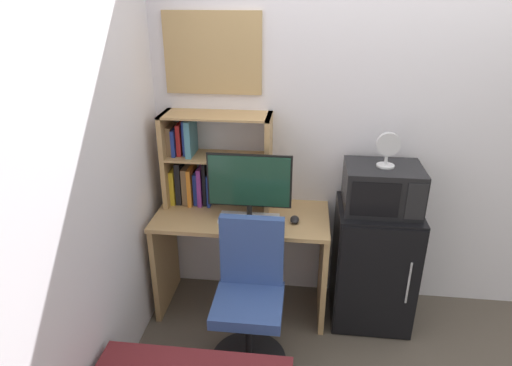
{
  "coord_description": "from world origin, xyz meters",
  "views": [
    {
      "loc": [
        -0.56,
        -2.89,
        2.14
      ],
      "look_at": [
        -0.86,
        -0.31,
        1.01
      ],
      "focal_mm": 30.8,
      "sensor_mm": 36.0,
      "label": 1
    }
  ],
  "objects_px": {
    "microwave": "(382,188)",
    "keyboard": "(249,218)",
    "wall_corkboard": "(213,53)",
    "desk_chair": "(250,303)",
    "hutch_bookshelf": "(202,161)",
    "monitor": "(249,184)",
    "mini_fridge": "(373,264)",
    "desk_fan": "(388,149)",
    "computer_mouse": "(295,220)"
  },
  "relations": [
    {
      "from": "monitor",
      "to": "desk_chair",
      "type": "distance_m",
      "value": 0.74
    },
    {
      "from": "desk_fan",
      "to": "wall_corkboard",
      "type": "distance_m",
      "value": 1.26
    },
    {
      "from": "desk_fan",
      "to": "desk_chair",
      "type": "xyz_separation_m",
      "value": [
        -0.79,
        -0.49,
        -0.86
      ]
    },
    {
      "from": "monitor",
      "to": "desk_fan",
      "type": "xyz_separation_m",
      "value": [
        0.84,
        0.08,
        0.24
      ]
    },
    {
      "from": "keyboard",
      "to": "mini_fridge",
      "type": "bearing_deg",
      "value": 5.1
    },
    {
      "from": "monitor",
      "to": "desk_fan",
      "type": "distance_m",
      "value": 0.88
    },
    {
      "from": "microwave",
      "to": "desk_chair",
      "type": "distance_m",
      "value": 1.1
    },
    {
      "from": "mini_fridge",
      "to": "desk_chair",
      "type": "distance_m",
      "value": 0.93
    },
    {
      "from": "monitor",
      "to": "mini_fridge",
      "type": "distance_m",
      "value": 1.04
    },
    {
      "from": "hutch_bookshelf",
      "to": "desk_chair",
      "type": "xyz_separation_m",
      "value": [
        0.41,
        -0.64,
        -0.66
      ]
    },
    {
      "from": "monitor",
      "to": "wall_corkboard",
      "type": "bearing_deg",
      "value": 128.95
    },
    {
      "from": "hutch_bookshelf",
      "to": "computer_mouse",
      "type": "xyz_separation_m",
      "value": [
        0.65,
        -0.22,
        -0.3
      ]
    },
    {
      "from": "hutch_bookshelf",
      "to": "mini_fridge",
      "type": "xyz_separation_m",
      "value": [
        1.2,
        -0.15,
        -0.65
      ]
    },
    {
      "from": "wall_corkboard",
      "to": "keyboard",
      "type": "bearing_deg",
      "value": -50.58
    },
    {
      "from": "wall_corkboard",
      "to": "microwave",
      "type": "bearing_deg",
      "value": -12.87
    },
    {
      "from": "microwave",
      "to": "keyboard",
      "type": "bearing_deg",
      "value": -174.7
    },
    {
      "from": "keyboard",
      "to": "desk_chair",
      "type": "relative_size",
      "value": 0.42
    },
    {
      "from": "hutch_bookshelf",
      "to": "keyboard",
      "type": "relative_size",
      "value": 1.85
    },
    {
      "from": "monitor",
      "to": "computer_mouse",
      "type": "distance_m",
      "value": 0.38
    },
    {
      "from": "desk_fan",
      "to": "monitor",
      "type": "bearing_deg",
      "value": -174.28
    },
    {
      "from": "hutch_bookshelf",
      "to": "mini_fridge",
      "type": "distance_m",
      "value": 1.37
    },
    {
      "from": "wall_corkboard",
      "to": "mini_fridge",
      "type": "bearing_deg",
      "value": -13.02
    },
    {
      "from": "hutch_bookshelf",
      "to": "computer_mouse",
      "type": "relative_size",
      "value": 7.81
    },
    {
      "from": "hutch_bookshelf",
      "to": "wall_corkboard",
      "type": "bearing_deg",
      "value": 54.71
    },
    {
      "from": "keyboard",
      "to": "wall_corkboard",
      "type": "relative_size",
      "value": 0.62
    },
    {
      "from": "computer_mouse",
      "to": "mini_fridge",
      "type": "bearing_deg",
      "value": 7.68
    },
    {
      "from": "desk_chair",
      "to": "wall_corkboard",
      "type": "distance_m",
      "value": 1.6
    },
    {
      "from": "computer_mouse",
      "to": "mini_fridge",
      "type": "xyz_separation_m",
      "value": [
        0.55,
        0.07,
        -0.35
      ]
    },
    {
      "from": "keyboard",
      "to": "mini_fridge",
      "type": "height_order",
      "value": "mini_fridge"
    },
    {
      "from": "computer_mouse",
      "to": "desk_chair",
      "type": "xyz_separation_m",
      "value": [
        -0.25,
        -0.42,
        -0.37
      ]
    },
    {
      "from": "microwave",
      "to": "wall_corkboard",
      "type": "distance_m",
      "value": 1.39
    },
    {
      "from": "mini_fridge",
      "to": "desk_chair",
      "type": "height_order",
      "value": "desk_chair"
    },
    {
      "from": "hutch_bookshelf",
      "to": "mini_fridge",
      "type": "height_order",
      "value": "hutch_bookshelf"
    },
    {
      "from": "keyboard",
      "to": "desk_fan",
      "type": "bearing_deg",
      "value": 4.94
    },
    {
      "from": "keyboard",
      "to": "wall_corkboard",
      "type": "bearing_deg",
      "value": 129.42
    },
    {
      "from": "hutch_bookshelf",
      "to": "monitor",
      "type": "xyz_separation_m",
      "value": [
        0.36,
        -0.24,
        -0.05
      ]
    },
    {
      "from": "hutch_bookshelf",
      "to": "monitor",
      "type": "height_order",
      "value": "hutch_bookshelf"
    },
    {
      "from": "computer_mouse",
      "to": "mini_fridge",
      "type": "height_order",
      "value": "mini_fridge"
    },
    {
      "from": "computer_mouse",
      "to": "desk_fan",
      "type": "distance_m",
      "value": 0.74
    },
    {
      "from": "mini_fridge",
      "to": "wall_corkboard",
      "type": "xyz_separation_m",
      "value": [
        -1.12,
        0.26,
        1.35
      ]
    },
    {
      "from": "monitor",
      "to": "computer_mouse",
      "type": "bearing_deg",
      "value": 2.57
    },
    {
      "from": "desk_fan",
      "to": "desk_chair",
      "type": "height_order",
      "value": "desk_fan"
    },
    {
      "from": "hutch_bookshelf",
      "to": "desk_chair",
      "type": "distance_m",
      "value": 1.01
    },
    {
      "from": "hutch_bookshelf",
      "to": "mini_fridge",
      "type": "bearing_deg",
      "value": -7.13
    },
    {
      "from": "hutch_bookshelf",
      "to": "desk_fan",
      "type": "distance_m",
      "value": 1.23
    },
    {
      "from": "desk_chair",
      "to": "microwave",
      "type": "bearing_deg",
      "value": 32.0
    },
    {
      "from": "monitor",
      "to": "desk_chair",
      "type": "bearing_deg",
      "value": -82.83
    },
    {
      "from": "monitor",
      "to": "computer_mouse",
      "type": "relative_size",
      "value": 5.78
    },
    {
      "from": "microwave",
      "to": "desk_chair",
      "type": "relative_size",
      "value": 0.51
    },
    {
      "from": "hutch_bookshelf",
      "to": "desk_chair",
      "type": "height_order",
      "value": "hutch_bookshelf"
    }
  ]
}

